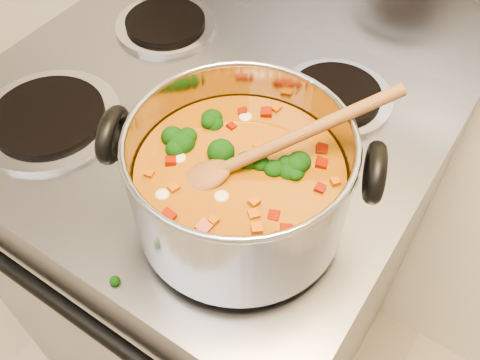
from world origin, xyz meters
name	(u,v)px	position (x,y,z in m)	size (l,w,h in m)	color
electric_range	(209,254)	(0.07, 1.16, 0.47)	(0.74, 0.67, 1.08)	gray
stockpot	(240,183)	(0.25, 1.02, 1.00)	(0.33, 0.27, 0.16)	#94949B
wooden_spoon	(253,155)	(0.26, 1.03, 1.05)	(0.20, 0.23, 0.11)	brown
cooktop_crumbs	(312,132)	(0.25, 1.22, 0.92)	(0.09, 0.06, 0.01)	black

